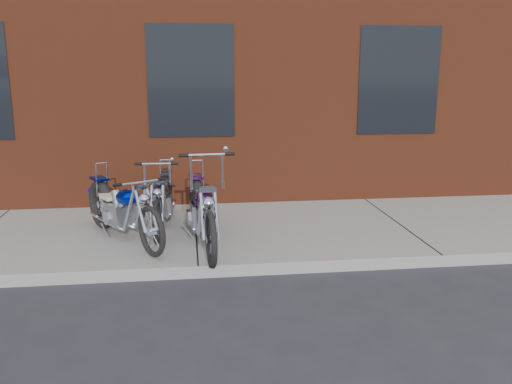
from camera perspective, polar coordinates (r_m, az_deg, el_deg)
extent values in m
plane|color=#292931|center=(6.44, -6.08, -9.05)|extent=(120.00, 120.00, 0.00)
cube|color=gray|center=(7.83, -6.34, -4.47)|extent=(22.00, 3.00, 0.15)
cube|color=maroon|center=(14.07, -7.27, 19.26)|extent=(22.00, 10.00, 8.00)
torus|color=black|center=(7.62, -6.12, -1.48)|extent=(0.20, 0.75, 0.74)
torus|color=black|center=(6.09, -4.57, -5.46)|extent=(0.12, 0.67, 0.67)
cube|color=gray|center=(6.99, -5.58, -2.86)|extent=(0.32, 0.43, 0.31)
ellipsoid|color=#441266|center=(6.64, -5.36, -1.04)|extent=(0.31, 0.58, 0.31)
cube|color=black|center=(7.20, -5.85, -0.72)|extent=(0.27, 0.31, 0.06)
cylinder|color=silver|center=(6.14, -4.77, -2.71)|extent=(0.06, 0.30, 0.55)
cylinder|color=silver|center=(6.12, -5.04, 3.75)|extent=(0.56, 0.08, 0.03)
cylinder|color=silver|center=(7.46, -6.13, 1.27)|extent=(0.02, 0.02, 0.49)
cylinder|color=silver|center=(7.26, -4.78, -3.35)|extent=(0.12, 0.92, 0.05)
torus|color=black|center=(7.92, -15.56, -1.46)|extent=(0.48, 0.68, 0.71)
torus|color=black|center=(6.57, -10.36, -4.40)|extent=(0.38, 0.58, 0.64)
cube|color=gray|center=(7.36, -13.68, -2.50)|extent=(0.44, 0.48, 0.29)
ellipsoid|color=#0018AB|center=(7.05, -12.87, -0.74)|extent=(0.49, 0.59, 0.30)
cube|color=beige|center=(7.54, -14.56, -0.64)|extent=(0.34, 0.36, 0.06)
cylinder|color=silver|center=(6.61, -10.94, -2.01)|extent=(0.18, 0.27, 0.53)
cylinder|color=silver|center=(6.64, -11.54, 0.85)|extent=(0.48, 0.30, 0.03)
cylinder|color=silver|center=(7.77, -15.50, 1.09)|extent=(0.03, 0.03, 0.47)
cylinder|color=silver|center=(7.63, -13.49, -2.94)|extent=(0.49, 0.78, 0.05)
torus|color=black|center=(8.42, -9.47, -0.50)|extent=(0.16, 0.66, 0.66)
torus|color=black|center=(7.05, -10.50, -3.42)|extent=(0.10, 0.59, 0.59)
cube|color=gray|center=(7.86, -9.85, -1.54)|extent=(0.27, 0.38, 0.27)
ellipsoid|color=#242732|center=(7.55, -10.11, -0.08)|extent=(0.26, 0.51, 0.28)
cube|color=black|center=(8.04, -9.73, 0.13)|extent=(0.23, 0.27, 0.05)
cylinder|color=silver|center=(7.10, -10.48, -1.31)|extent=(0.05, 0.27, 0.49)
cylinder|color=silver|center=(7.11, -10.54, 2.78)|extent=(0.50, 0.05, 0.03)
cylinder|color=silver|center=(8.28, -9.60, 1.71)|extent=(0.02, 0.02, 0.44)
cylinder|color=silver|center=(8.07, -8.91, -2.00)|extent=(0.09, 0.82, 0.04)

